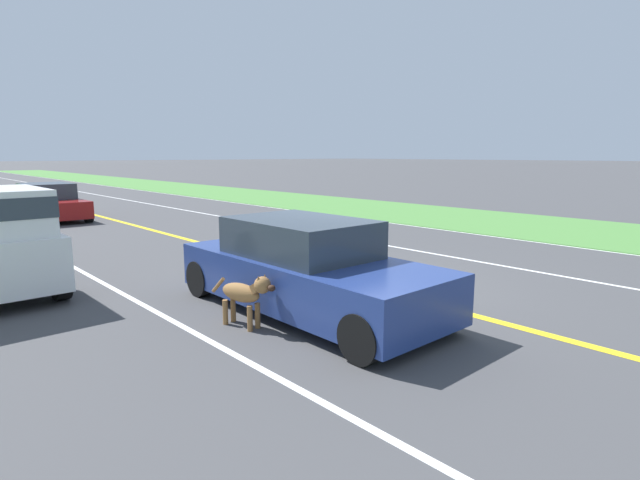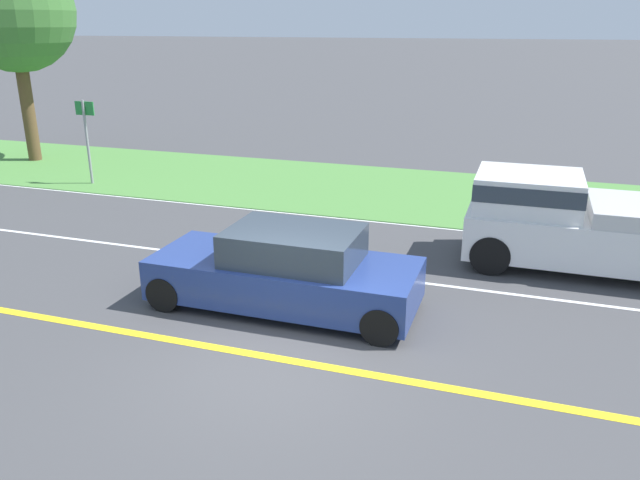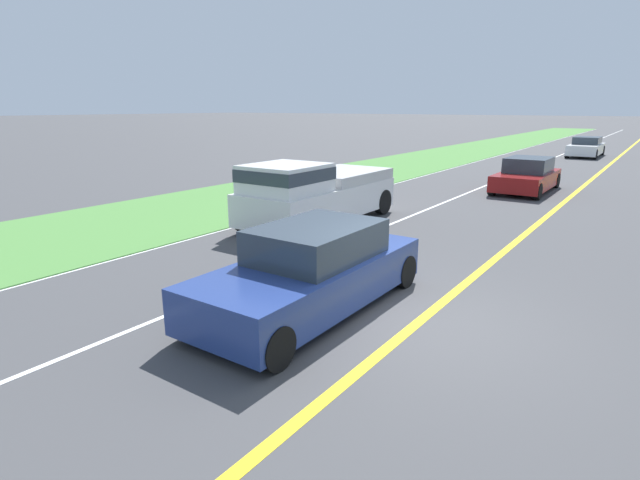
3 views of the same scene
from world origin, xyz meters
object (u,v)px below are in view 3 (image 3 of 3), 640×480
at_px(ego_car, 312,271).
at_px(pickup_truck, 315,192).
at_px(car_trailing_mid, 586,147).
at_px(car_trailing_near, 527,176).
at_px(dog, 262,269).

relative_size(ego_car, pickup_truck, 0.85).
height_order(pickup_truck, car_trailing_mid, pickup_truck).
distance_m(pickup_truck, car_trailing_near, 10.26).
relative_size(ego_car, dog, 3.82).
distance_m(ego_car, car_trailing_mid, 32.21).
xyz_separation_m(ego_car, dog, (1.12, 0.01, -0.16)).
xyz_separation_m(ego_car, car_trailing_mid, (0.22, -32.21, -0.03)).
distance_m(ego_car, dog, 1.13).
height_order(dog, pickup_truck, pickup_truck).
bearing_deg(dog, car_trailing_near, -106.45).
height_order(dog, car_trailing_near, car_trailing_near).
xyz_separation_m(ego_car, car_trailing_near, (0.00, -14.72, -0.04)).
distance_m(dog, car_trailing_mid, 32.24).
relative_size(pickup_truck, car_trailing_mid, 1.15).
bearing_deg(car_trailing_mid, car_trailing_near, 90.71).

